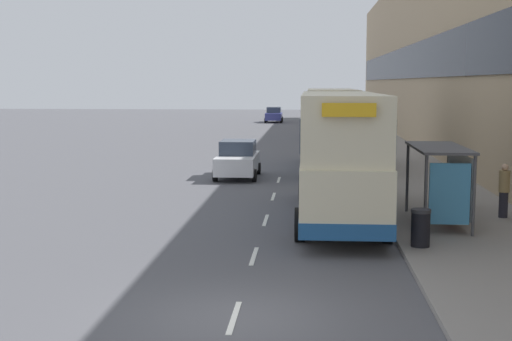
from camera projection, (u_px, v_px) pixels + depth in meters
name	position (u px, v px, depth m)	size (l,w,h in m)	color
ground_plane	(234.00, 318.00, 14.18)	(220.00, 220.00, 0.00)	#515156
pavement	(379.00, 146.00, 51.78)	(5.00, 93.00, 0.14)	gray
terrace_facade	(438.00, 51.00, 50.65)	(3.10, 93.00, 13.82)	tan
lane_mark_0	(234.00, 317.00, 14.18)	(0.12, 2.00, 0.01)	silver
lane_mark_1	(254.00, 256.00, 19.19)	(0.12, 2.00, 0.01)	silver
lane_mark_2	(266.00, 220.00, 24.21)	(0.12, 2.00, 0.01)	silver
lane_mark_3	(273.00, 196.00, 29.22)	(0.12, 2.00, 0.01)	silver
lane_mark_4	(279.00, 180.00, 34.23)	(0.12, 2.00, 0.01)	silver
bus_shelter	(446.00, 171.00, 22.51)	(1.60, 4.20, 2.48)	#4C4C51
double_decker_bus_near	(339.00, 153.00, 24.04)	(2.85, 11.10, 4.30)	beige
double_decker_bus_ahead	(331.00, 127.00, 38.00)	(2.85, 10.80, 4.30)	beige
car_0	(323.00, 117.00, 79.13)	(1.94, 4.24, 1.78)	maroon
car_1	(238.00, 159.00, 34.97)	(2.07, 4.41, 1.83)	silver
car_2	(274.00, 115.00, 83.79)	(2.05, 4.39, 1.79)	navy
car_3	(320.00, 127.00, 60.10)	(1.95, 4.56, 1.81)	black
pedestrian_at_shelter	(469.00, 182.00, 25.82)	(0.36, 0.36, 1.82)	#23232D
pedestrian_1	(504.00, 190.00, 23.86)	(0.36, 0.36, 1.82)	#23232D
litter_bin	(421.00, 228.00, 19.67)	(0.55, 0.55, 1.05)	black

